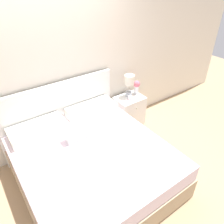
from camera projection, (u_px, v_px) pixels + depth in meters
name	position (u px, v px, depth m)	size (l,w,h in m)	color
ground_plane	(64.00, 142.00, 3.72)	(12.00, 12.00, 0.00)	tan
wall_back	(51.00, 69.00, 3.05)	(8.00, 0.06, 2.60)	silver
bed	(90.00, 161.00, 2.94)	(1.83, 1.94, 1.11)	tan
nightstand	(129.00, 111.00, 4.02)	(0.50, 0.40, 0.56)	white
table_lamp	(129.00, 82.00, 3.77)	(0.17, 0.17, 0.40)	#A8B2BC
flower_vase	(137.00, 86.00, 3.91)	(0.12, 0.12, 0.25)	white
teacup	(130.00, 98.00, 3.79)	(0.11, 0.11, 0.07)	white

